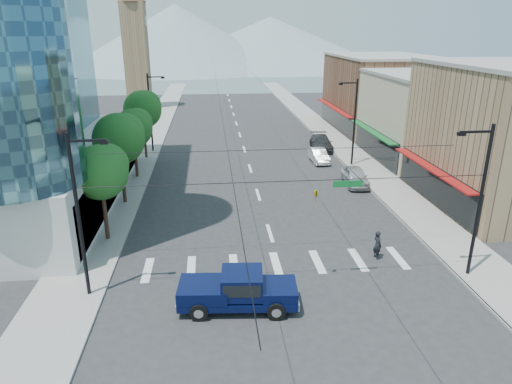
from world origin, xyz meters
TOP-DOWN VIEW (x-y plane):
  - ground at (0.00, 0.00)m, footprint 160.00×160.00m
  - sidewalk_left at (-12.00, 40.00)m, footprint 4.00×120.00m
  - sidewalk_right at (12.00, 40.00)m, footprint 4.00×120.00m
  - shop_mid at (20.00, 24.00)m, footprint 12.00×14.00m
  - shop_far at (20.00, 40.00)m, footprint 12.00×18.00m
  - clock_tower at (-16.50, 62.00)m, footprint 4.80×4.80m
  - mountain_left at (-15.00, 150.00)m, footprint 80.00×80.00m
  - mountain_right at (20.00, 160.00)m, footprint 90.00×90.00m
  - tree_near at (-11.07, 6.10)m, footprint 3.65×3.64m
  - tree_midnear at (-11.07, 13.10)m, footprint 4.09×4.09m
  - tree_midfar at (-11.07, 20.10)m, footprint 3.65×3.64m
  - tree_far at (-11.07, 27.10)m, footprint 4.09×4.09m
  - signal_rig at (0.19, -1.00)m, footprint 21.80×0.20m
  - lamp_pole_nw at (-10.67, 30.00)m, footprint 2.00×0.25m
  - lamp_pole_ne at (10.67, 22.00)m, footprint 2.00×0.25m
  - pickup_truck at (-2.86, -2.95)m, footprint 6.31×2.79m
  - pedestrian at (6.22, 1.63)m, footprint 0.61×0.77m
  - parked_car_near at (9.20, 15.77)m, footprint 2.31×4.98m
  - parked_car_mid at (7.60, 23.76)m, footprint 1.70×4.47m
  - parked_car_far at (9.17, 29.01)m, footprint 2.85×5.93m

SIDE VIEW (x-z plane):
  - ground at x=0.00m, z-range 0.00..0.00m
  - sidewalk_left at x=-12.00m, z-range 0.00..0.15m
  - sidewalk_right at x=12.00m, z-range 0.00..0.15m
  - parked_car_mid at x=7.60m, z-range 0.00..1.46m
  - parked_car_near at x=9.20m, z-range 0.00..1.65m
  - parked_car_far at x=9.17m, z-range 0.00..1.67m
  - pedestrian at x=6.22m, z-range 0.00..1.86m
  - pickup_truck at x=-2.86m, z-range 0.04..2.13m
  - shop_mid at x=20.00m, z-range 0.00..9.00m
  - signal_rig at x=0.19m, z-range 0.14..9.14m
  - lamp_pole_nw at x=-10.67m, z-range 0.44..9.44m
  - lamp_pole_ne at x=10.67m, z-range 0.44..9.44m
  - tree_near at x=-11.07m, z-range 1.64..8.34m
  - tree_midfar at x=-11.07m, z-range 1.64..8.34m
  - shop_far at x=20.00m, z-range 0.00..10.00m
  - tree_midnear at x=-11.07m, z-range 1.83..9.35m
  - tree_far at x=-11.07m, z-range 1.83..9.35m
  - mountain_right at x=20.00m, z-range 0.00..18.00m
  - clock_tower at x=-16.50m, z-range 0.44..20.84m
  - mountain_left at x=-15.00m, z-range 0.00..22.00m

